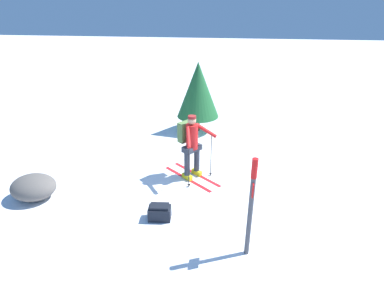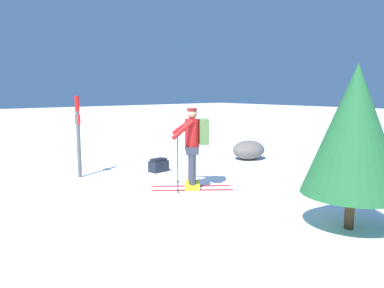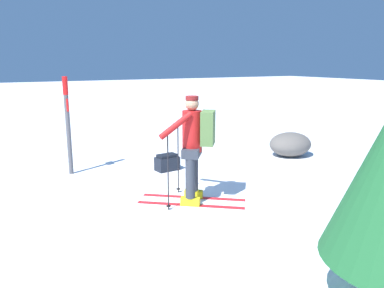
# 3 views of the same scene
# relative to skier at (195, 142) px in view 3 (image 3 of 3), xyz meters

# --- Properties ---
(ground_plane) EXTENTS (80.00, 80.00, 0.00)m
(ground_plane) POSITION_rel_skier_xyz_m (-0.72, 0.05, -0.98)
(ground_plane) COLOR white
(skier) EXTENTS (1.61, 1.38, 1.70)m
(skier) POSITION_rel_skier_xyz_m (0.00, 0.00, 0.00)
(skier) COLOR red
(skier) RESTS_ON ground_plane
(dropped_backpack) EXTENTS (0.50, 0.34, 0.34)m
(dropped_backpack) POSITION_rel_skier_xyz_m (0.37, 1.84, -0.82)
(dropped_backpack) COLOR black
(dropped_backpack) RESTS_ON ground_plane
(trail_marker) EXTENTS (0.10, 0.24, 1.93)m
(trail_marker) POSITION_rel_skier_xyz_m (-1.44, 2.53, 0.16)
(trail_marker) COLOR #4C4C51
(trail_marker) RESTS_ON ground_plane
(rock_boulder) EXTENTS (1.03, 0.88, 0.57)m
(rock_boulder) POSITION_rel_skier_xyz_m (3.45, 1.54, -0.70)
(rock_boulder) COLOR #5B5651
(rock_boulder) RESTS_ON ground_plane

